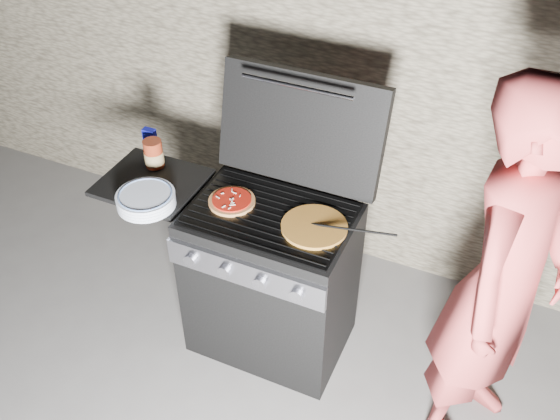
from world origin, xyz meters
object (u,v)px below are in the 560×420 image
at_px(gas_grill, 229,267).
at_px(sauce_jar, 154,154).
at_px(person, 504,285).
at_px(pizza_topped, 232,200).

height_order(gas_grill, sauce_jar, sauce_jar).
bearing_deg(gas_grill, person, -2.40).
distance_m(sauce_jar, person, 1.82).
bearing_deg(sauce_jar, pizza_topped, -13.07).
xyz_separation_m(sauce_jar, person, (1.81, -0.18, -0.04)).
bearing_deg(person, pizza_topped, 106.32).
xyz_separation_m(pizza_topped, sauce_jar, (-0.52, 0.12, 0.05)).
height_order(gas_grill, pizza_topped, pizza_topped).
xyz_separation_m(gas_grill, person, (1.33, -0.06, 0.49)).
relative_size(gas_grill, pizza_topped, 5.88).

